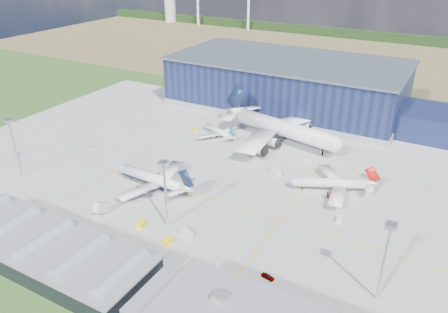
# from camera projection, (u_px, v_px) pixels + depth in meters

# --- Properties ---
(ground) EXTENTS (600.00, 600.00, 0.00)m
(ground) POSITION_uv_depth(u_px,v_px,m) (192.00, 178.00, 167.11)
(ground) COLOR #284F1D
(ground) RESTS_ON ground
(apron) EXTENTS (220.00, 160.00, 0.08)m
(apron) POSITION_uv_depth(u_px,v_px,m) (206.00, 168.00, 174.93)
(apron) COLOR #A4A49F
(apron) RESTS_ON ground
(farmland) EXTENTS (600.00, 220.00, 0.01)m
(farmland) POSITION_uv_depth(u_px,v_px,m) (346.00, 58.00, 339.36)
(farmland) COLOR olive
(farmland) RESTS_ON ground
(treeline) EXTENTS (600.00, 8.00, 8.00)m
(treeline) POSITION_uv_depth(u_px,v_px,m) (370.00, 36.00, 400.23)
(treeline) COLOR black
(treeline) RESTS_ON ground
(hangar) EXTENTS (145.00, 62.00, 26.10)m
(hangar) POSITION_uv_depth(u_px,v_px,m) (292.00, 86.00, 234.97)
(hangar) COLOR #101838
(hangar) RESTS_ON ground
(glass_concourse) EXTENTS (78.00, 23.00, 8.60)m
(glass_concourse) POSITION_uv_depth(u_px,v_px,m) (55.00, 253.00, 121.33)
(glass_concourse) COLOR black
(glass_concourse) RESTS_ON ground
(light_mast_west) EXTENTS (2.60, 2.60, 23.00)m
(light_mast_west) POSITION_uv_depth(u_px,v_px,m) (13.00, 138.00, 163.03)
(light_mast_west) COLOR #B9BCC1
(light_mast_west) RESTS_ON ground
(light_mast_center) EXTENTS (2.60, 2.60, 23.00)m
(light_mast_center) POSITION_uv_depth(u_px,v_px,m) (165.00, 184.00, 132.42)
(light_mast_center) COLOR #B9BCC1
(light_mast_center) RESTS_ON ground
(light_mast_east) EXTENTS (2.60, 2.60, 23.00)m
(light_mast_east) POSITION_uv_depth(u_px,v_px,m) (386.00, 250.00, 104.00)
(light_mast_east) COLOR #B9BCC1
(light_mast_east) RESTS_ON ground
(airliner_navy) EXTENTS (37.12, 36.40, 11.47)m
(airliner_navy) POSITION_uv_depth(u_px,v_px,m) (152.00, 173.00, 158.70)
(airliner_navy) COLOR white
(airliner_navy) RESTS_ON ground
(airliner_red) EXTENTS (42.36, 42.01, 10.49)m
(airliner_red) POSITION_uv_depth(u_px,v_px,m) (331.00, 178.00, 156.32)
(airliner_red) COLOR white
(airliner_red) RESTS_ON ground
(airliner_widebody) EXTENTS (76.51, 75.45, 20.97)m
(airliner_widebody) POSITION_uv_depth(u_px,v_px,m) (284.00, 121.00, 192.42)
(airliner_widebody) COLOR white
(airliner_widebody) RESTS_ON ground
(airliner_regional) EXTENTS (30.32, 30.04, 7.65)m
(airliner_regional) POSITION_uv_depth(u_px,v_px,m) (218.00, 128.00, 201.80)
(airliner_regional) COLOR white
(airliner_regional) RESTS_ON ground
(gse_tug_a) EXTENTS (3.09, 4.06, 1.50)m
(gse_tug_a) POSITION_uv_depth(u_px,v_px,m) (141.00, 224.00, 138.67)
(gse_tug_a) COLOR yellow
(gse_tug_a) RESTS_ON ground
(gse_tug_b) EXTENTS (2.71, 3.63, 1.44)m
(gse_tug_b) POSITION_uv_depth(u_px,v_px,m) (167.00, 241.00, 130.80)
(gse_tug_b) COLOR yellow
(gse_tug_b) RESTS_ON ground
(gse_van_a) EXTENTS (5.24, 3.86, 2.09)m
(gse_van_a) POSITION_uv_depth(u_px,v_px,m) (186.00, 233.00, 133.95)
(gse_van_a) COLOR silver
(gse_van_a) RESTS_ON ground
(gse_cart_a) EXTENTS (2.46, 3.32, 1.32)m
(gse_cart_a) POSITION_uv_depth(u_px,v_px,m) (340.00, 219.00, 141.25)
(gse_cart_a) COLOR silver
(gse_cart_a) RESTS_ON ground
(gse_van_b) EXTENTS (5.36, 4.89, 2.29)m
(gse_van_b) POSITION_uv_depth(u_px,v_px,m) (276.00, 171.00, 169.76)
(gse_van_b) COLOR silver
(gse_van_b) RESTS_ON ground
(gse_tug_c) EXTENTS (2.92, 3.49, 1.31)m
(gse_tug_c) POSITION_uv_depth(u_px,v_px,m) (195.00, 130.00, 207.77)
(gse_tug_c) COLOR yellow
(gse_tug_c) RESTS_ON ground
(gse_cart_b) EXTENTS (3.41, 2.67, 1.31)m
(gse_cart_b) POSITION_uv_depth(u_px,v_px,m) (308.00, 162.00, 178.35)
(gse_cart_b) COLOR silver
(gse_cart_b) RESTS_ON ground
(airstair) EXTENTS (2.47, 5.57, 3.50)m
(airstair) POSITION_uv_depth(u_px,v_px,m) (102.00, 210.00, 144.14)
(airstair) COLOR silver
(airstair) RESTS_ON ground
(car_a) EXTENTS (3.95, 2.15, 1.28)m
(car_a) POSITION_uv_depth(u_px,v_px,m) (268.00, 277.00, 117.20)
(car_a) COLOR #99999E
(car_a) RESTS_ON ground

